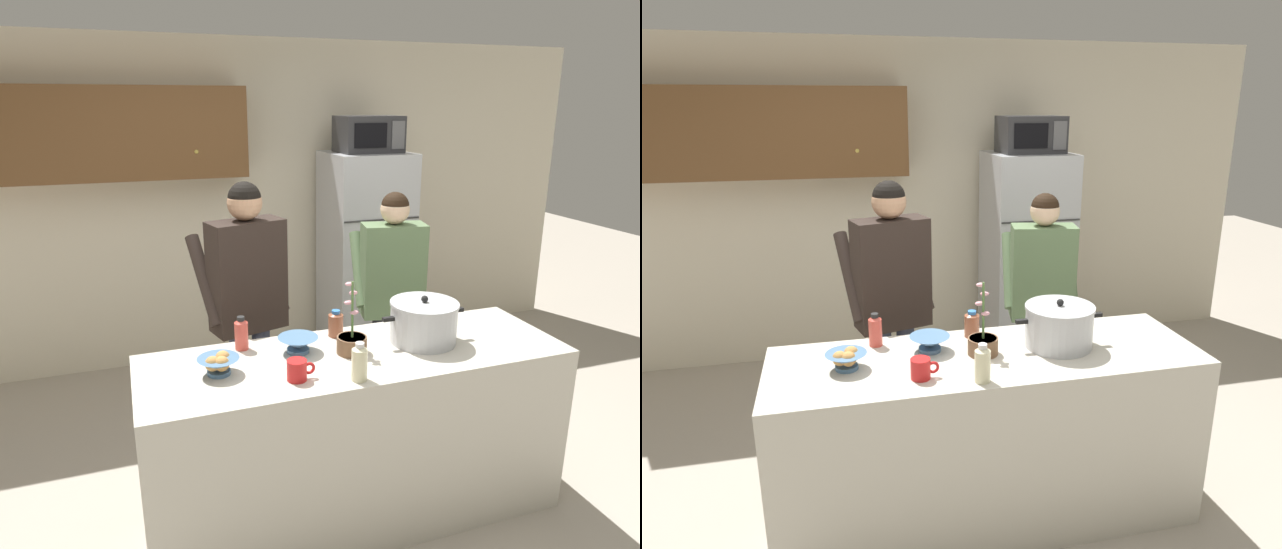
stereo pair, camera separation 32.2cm
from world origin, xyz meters
The scene contains 15 objects.
ground_plane centered at (0.00, 0.00, 0.00)m, with size 14.00×14.00×0.00m, color #B2A899.
back_wall_unit centered at (-0.25, 2.25, 1.42)m, with size 6.00×0.48×2.60m.
kitchen_island centered at (0.00, 0.00, 0.46)m, with size 2.12×0.68×0.92m, color beige.
refrigerator centered at (0.85, 1.85, 0.87)m, with size 0.64×0.68×1.73m.
microwave centered at (0.85, 1.83, 1.87)m, with size 0.48×0.37×0.28m.
person_near_pot centered at (-0.38, 0.74, 1.06)m, with size 0.59×0.52×1.69m.
person_by_sink centered at (0.59, 0.81, 0.97)m, with size 0.54×0.48×1.58m.
cooking_pot centered at (0.38, 0.03, 1.03)m, with size 0.46×0.35×0.25m.
coffee_mug centered at (-0.36, -0.17, 0.97)m, with size 0.13×0.09×0.10m.
bread_bowl centered at (-0.68, 0.00, 0.97)m, with size 0.19×0.19×0.10m.
empty_bowl centered at (-0.27, 0.11, 0.97)m, with size 0.20×0.20×0.08m.
bottle_near_edge centered at (-0.10, -0.26, 1.01)m, with size 0.07×0.07×0.18m.
bottle_mid_counter centered at (-0.52, 0.24, 1.00)m, with size 0.07×0.07×0.17m.
bottle_far_corner centered at (-0.02, 0.24, 0.99)m, with size 0.08×0.08×0.14m.
potted_orchid centered at (-0.02, 0.02, 0.98)m, with size 0.15×0.15×0.37m.
Camera 1 is at (-1.02, -2.37, 2.10)m, focal length 31.91 mm.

